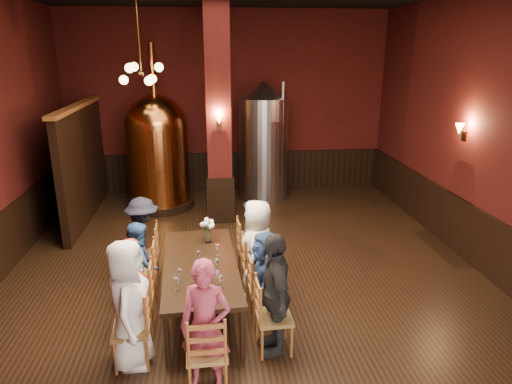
{
  "coord_description": "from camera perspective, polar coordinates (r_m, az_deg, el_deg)",
  "views": [
    {
      "loc": [
        -0.57,
        -6.61,
        3.59
      ],
      "look_at": [
        0.19,
        0.2,
        1.42
      ],
      "focal_mm": 32.0,
      "sensor_mm": 36.0,
      "label": 1
    }
  ],
  "objects": [
    {
      "name": "wine_glass_8",
      "position": [
        5.74,
        -4.43,
        -11.15
      ],
      "size": [
        0.07,
        0.07,
        0.17
      ],
      "primitive_type": null,
      "color": "white",
      "rests_on": "dining_table"
    },
    {
      "name": "chair_1",
      "position": [
        6.31,
        -14.69,
        -12.82
      ],
      "size": [
        0.48,
        0.48,
        0.92
      ],
      "primitive_type": null,
      "rotation": [
        0.0,
        0.0,
        -1.53
      ],
      "color": "brown",
      "rests_on": "ground"
    },
    {
      "name": "chair_0",
      "position": [
        5.74,
        -15.34,
        -16.18
      ],
      "size": [
        0.48,
        0.48,
        0.92
      ],
      "primitive_type": null,
      "rotation": [
        0.0,
        0.0,
        -1.53
      ],
      "color": "brown",
      "rests_on": "ground"
    },
    {
      "name": "wine_glass_6",
      "position": [
        5.51,
        -6.92,
        -12.55
      ],
      "size": [
        0.07,
        0.07,
        0.17
      ],
      "primitive_type": null,
      "color": "white",
      "rests_on": "dining_table"
    },
    {
      "name": "wine_glass_9",
      "position": [
        6.15,
        -4.93,
        -9.09
      ],
      "size": [
        0.07,
        0.07,
        0.17
      ],
      "primitive_type": null,
      "color": "white",
      "rests_on": "dining_table"
    },
    {
      "name": "copper_kettle",
      "position": [
        10.7,
        -12.17,
        5.11
      ],
      "size": [
        1.83,
        1.83,
        3.7
      ],
      "rotation": [
        0.0,
        0.0,
        -0.41
      ],
      "color": "black",
      "rests_on": "ground"
    },
    {
      "name": "wine_glass_4",
      "position": [
        6.57,
        -4.88,
        -7.26
      ],
      "size": [
        0.07,
        0.07,
        0.17
      ],
      "primitive_type": null,
      "color": "white",
      "rests_on": "dining_table"
    },
    {
      "name": "person_3",
      "position": [
        7.38,
        -13.88,
        -5.96
      ],
      "size": [
        0.75,
        1.02,
        1.41
      ],
      "primitive_type": "imported",
      "rotation": [
        0.0,
        0.0,
        1.84
      ],
      "color": "black",
      "rests_on": "ground"
    },
    {
      "name": "chair_8",
      "position": [
        5.24,
        -6.2,
        -19.22
      ],
      "size": [
        0.48,
        0.48,
        0.92
      ],
      "primitive_type": null,
      "rotation": [
        0.0,
        0.0,
        3.18
      ],
      "color": "brown",
      "rests_on": "ground"
    },
    {
      "name": "sconce_column",
      "position": [
        9.22,
        -4.66,
        8.86
      ],
      "size": [
        0.2,
        0.2,
        0.36
      ],
      "primitive_type": null,
      "rotation": [
        0.0,
        0.0,
        3.14
      ],
      "color": "black",
      "rests_on": "column"
    },
    {
      "name": "chair_6",
      "position": [
        6.91,
        0.18,
        -9.37
      ],
      "size": [
        0.48,
        0.48,
        0.92
      ],
      "primitive_type": null,
      "rotation": [
        0.0,
        0.0,
        1.61
      ],
      "color": "brown",
      "rests_on": "ground"
    },
    {
      "name": "wainscot_back",
      "position": [
        11.99,
        -3.41,
        2.63
      ],
      "size": [
        7.9,
        0.08,
        1.0
      ],
      "primitive_type": "cube",
      "color": "black",
      "rests_on": "ground"
    },
    {
      "name": "chair_5",
      "position": [
        6.33,
        1.12,
        -12.04
      ],
      "size": [
        0.48,
        0.48,
        0.92
      ],
      "primitive_type": null,
      "rotation": [
        0.0,
        0.0,
        1.61
      ],
      "color": "brown",
      "rests_on": "ground"
    },
    {
      "name": "wainscot_right",
      "position": [
        8.58,
        26.18,
        -5.42
      ],
      "size": [
        0.08,
        9.9,
        1.0
      ],
      "primitive_type": "cube",
      "color": "black",
      "rests_on": "ground"
    },
    {
      "name": "person_7",
      "position": [
        7.43,
        -0.63,
        -5.8
      ],
      "size": [
        0.46,
        0.68,
        1.28
      ],
      "primitive_type": "imported",
      "rotation": [
        0.0,
        0.0,
        4.45
      ],
      "color": "#1D213B",
      "rests_on": "ground"
    },
    {
      "name": "column",
      "position": [
        9.5,
        -4.72,
        9.43
      ],
      "size": [
        0.58,
        0.58,
        4.5
      ],
      "primitive_type": "cube",
      "color": "#46110F",
      "rests_on": "ground"
    },
    {
      "name": "room",
      "position": [
        6.76,
        -1.41,
        6.15
      ],
      "size": [
        10.0,
        10.02,
        4.5
      ],
      "color": "black",
      "rests_on": "ground"
    },
    {
      "name": "steel_vessel",
      "position": [
        11.11,
        0.93,
        6.39
      ],
      "size": [
        1.22,
        1.22,
        2.86
      ],
      "rotation": [
        0.0,
        0.0,
        -0.03
      ],
      "color": "#B2B2B7",
      "rests_on": "ground"
    },
    {
      "name": "chair_7",
      "position": [
        7.5,
        -0.62,
        -7.07
      ],
      "size": [
        0.48,
        0.48,
        0.92
      ],
      "primitive_type": null,
      "rotation": [
        0.0,
        0.0,
        1.61
      ],
      "color": "brown",
      "rests_on": "ground"
    },
    {
      "name": "sconce_wall",
      "position": [
        8.76,
        24.62,
        6.87
      ],
      "size": [
        0.2,
        0.2,
        0.36
      ],
      "primitive_type": null,
      "rotation": [
        0.0,
        0.0,
        1.57
      ],
      "color": "black",
      "rests_on": "room"
    },
    {
      "name": "person_6",
      "position": [
        6.78,
        0.18,
        -7.15
      ],
      "size": [
        0.66,
        0.84,
        1.51
      ],
      "primitive_type": "imported",
      "rotation": [
        0.0,
        0.0,
        4.44
      ],
      "color": "white",
      "rests_on": "ground"
    },
    {
      "name": "chair_4",
      "position": [
        5.77,
        2.29,
        -15.29
      ],
      "size": [
        0.48,
        0.48,
        0.92
      ],
      "primitive_type": null,
      "rotation": [
        0.0,
        0.0,
        1.61
      ],
      "color": "brown",
      "rests_on": "ground"
    },
    {
      "name": "wine_glass_3",
      "position": [
        6.08,
        -5.95,
        -9.47
      ],
      "size": [
        0.07,
        0.07,
        0.17
      ],
      "primitive_type": null,
      "color": "white",
      "rests_on": "dining_table"
    },
    {
      "name": "person_8",
      "position": [
        5.07,
        -6.32,
        -16.47
      ],
      "size": [
        0.64,
        0.5,
        1.53
      ],
      "primitive_type": "imported",
      "rotation": [
        0.0,
        0.0,
        6.01
      ],
      "color": "#9A3348",
      "rests_on": "ground"
    },
    {
      "name": "dining_table",
      "position": [
        6.44,
        -6.95,
        -9.33
      ],
      "size": [
        1.1,
        2.44,
        0.75
      ],
      "rotation": [
        0.0,
        0.0,
        0.04
      ],
      "color": "black",
      "rests_on": "ground"
    },
    {
      "name": "rose_vase",
      "position": [
        6.97,
        -6.05,
        -4.34
      ],
      "size": [
        0.23,
        0.23,
        0.38
      ],
      "color": "white",
      "rests_on": "dining_table"
    },
    {
      "name": "chair_3",
      "position": [
        7.48,
        -13.74,
        -7.69
      ],
      "size": [
        0.48,
        0.48,
        0.92
      ],
      "primitive_type": null,
      "rotation": [
        0.0,
        0.0,
        -1.53
      ],
      "color": "brown",
      "rests_on": "ground"
    },
    {
      "name": "person_0",
      "position": [
        5.57,
        -15.61,
        -13.39
      ],
      "size": [
        0.52,
        0.78,
        1.57
      ],
      "primitive_type": "imported",
      "rotation": [
        0.0,
        0.0,
        1.54
      ],
      "color": "white",
      "rests_on": "ground"
    },
    {
      "name": "wine_glass_7",
      "position": [
        5.62,
        -6.23,
        -11.92
      ],
      "size": [
        0.07,
        0.07,
        0.17
      ],
      "primitive_type": null,
      "color": "white",
      "rests_on": "dining_table"
    },
    {
      "name": "partition",
      "position": [
        10.43,
        -20.8,
        3.19
      ],
      "size": [
        0.22,
        3.5,
        2.4
      ],
      "primitive_type": "cube",
      "color": "black",
      "rests_on": "ground"
    },
    {
      "name": "wine_glass_5",
      "position": [
        5.95,
        -9.49,
        -10.26
      ],
      "size": [
        0.07,
        0.07,
        0.17
      ],
      "primitive_type": null,
      "color": "white",
      "rests_on": "dining_table"
    },
    {
      "name": "wine_glass_0",
      "position": [
        5.85,
        -4.82,
        -10.59
      ],
      "size": [
        0.07,
        0.07,
        0.17
      ],
      "primitive_type": null,
      "color": "white",
      "rests_on": "dining_table"
    },
    {
      "name": "person_1",
      "position": [
        6.21,
        -14.84,
        -11.21
      ],
      "size": [
        0.44,
        0.55,
        1.32
      ],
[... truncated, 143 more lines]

